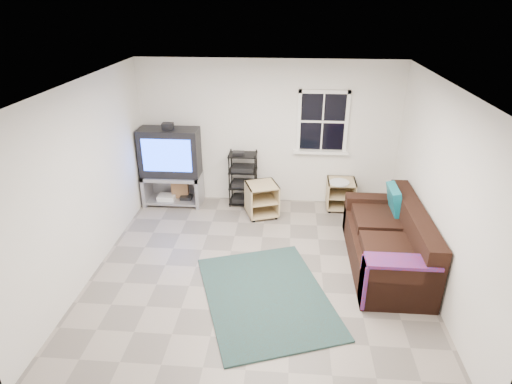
# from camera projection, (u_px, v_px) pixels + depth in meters

# --- Properties ---
(room) EXTENTS (4.60, 4.62, 4.60)m
(room) POSITION_uv_depth(u_px,v_px,m) (322.00, 126.00, 7.44)
(room) COLOR gray
(room) RESTS_ON ground
(tv_unit) EXTENTS (1.05, 0.52, 1.54)m
(tv_unit) POSITION_uv_depth(u_px,v_px,m) (171.00, 161.00, 7.67)
(tv_unit) COLOR gray
(tv_unit) RESTS_ON ground
(av_rack) EXTENTS (0.51, 0.37, 1.01)m
(av_rack) POSITION_uv_depth(u_px,v_px,m) (243.00, 182.00, 7.83)
(av_rack) COLOR black
(av_rack) RESTS_ON ground
(side_table_left) EXTENTS (0.65, 0.65, 0.60)m
(side_table_left) POSITION_uv_depth(u_px,v_px,m) (261.00, 198.00, 7.48)
(side_table_left) COLOR tan
(side_table_left) RESTS_ON ground
(side_table_right) EXTENTS (0.50, 0.53, 0.57)m
(side_table_right) POSITION_uv_depth(u_px,v_px,m) (340.00, 192.00, 7.72)
(side_table_right) COLOR tan
(side_table_right) RESTS_ON ground
(sofa) EXTENTS (0.95, 2.14, 0.98)m
(sofa) POSITION_uv_depth(u_px,v_px,m) (389.00, 244.00, 6.06)
(sofa) COLOR black
(sofa) RESTS_ON ground
(shag_rug) EXTENTS (2.09, 2.44, 0.02)m
(shag_rug) POSITION_uv_depth(u_px,v_px,m) (266.00, 296.00, 5.54)
(shag_rug) COLOR black
(shag_rug) RESTS_ON ground
(paper_bag) EXTENTS (0.33, 0.24, 0.44)m
(paper_bag) POSITION_uv_depth(u_px,v_px,m) (180.00, 190.00, 8.02)
(paper_bag) COLOR #9A6F45
(paper_bag) RESTS_ON ground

